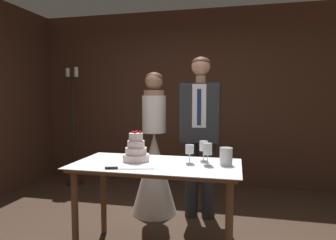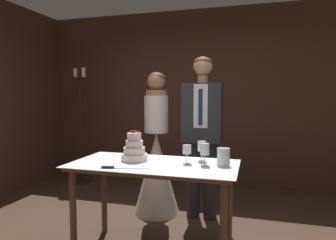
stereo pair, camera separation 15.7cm
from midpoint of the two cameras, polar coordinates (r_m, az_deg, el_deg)
name	(u,v)px [view 2 (the right image)]	position (r m, az deg, el deg)	size (l,w,h in m)	color
wall_back	(201,98)	(4.79, 7.24, 4.20)	(5.37, 0.12, 2.74)	#472B1E
cake_table	(154,175)	(2.64, -1.01, -10.40)	(1.44, 0.73, 0.81)	brown
tiered_cake	(134,150)	(2.72, -4.79, -5.77)	(0.24, 0.24, 0.27)	beige
cake_knife	(116,168)	(2.45, -8.00, -8.99)	(0.39, 0.12, 0.02)	silver
wine_glass_near	(205,150)	(2.54, 8.77, -5.75)	(0.08, 0.08, 0.19)	silver
wine_glass_middle	(202,147)	(2.70, 8.14, -5.17)	(0.08, 0.08, 0.18)	silver
wine_glass_far	(187,150)	(2.59, 5.38, -5.72)	(0.07, 0.07, 0.16)	silver
hurricane_candle	(223,157)	(2.57, 12.25, -6.98)	(0.11, 0.11, 0.15)	silver
bride	(156,162)	(3.58, -0.94, -7.99)	(0.54, 0.54, 1.67)	white
groom	(202,128)	(3.40, 7.86, -1.57)	(0.44, 0.25, 1.83)	#282B30
candle_stand	(81,128)	(5.00, -15.45, -1.50)	(0.28, 0.28, 1.85)	black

